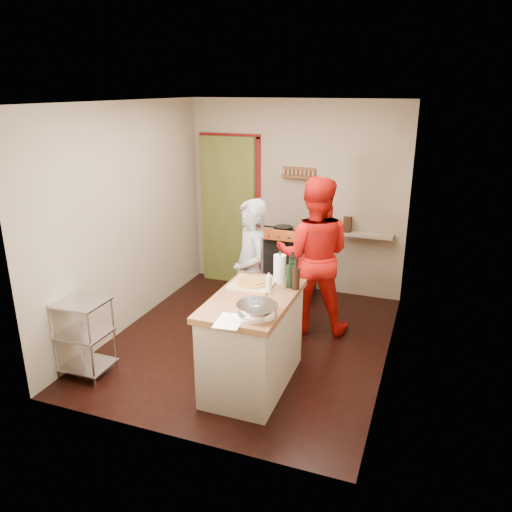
# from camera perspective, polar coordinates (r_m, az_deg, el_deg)

# --- Properties ---
(floor) EXTENTS (3.50, 3.50, 0.00)m
(floor) POSITION_cam_1_polar(r_m,az_deg,el_deg) (5.75, -0.73, -9.63)
(floor) COLOR black
(floor) RESTS_ON ground
(back_wall) EXTENTS (3.00, 0.44, 2.60)m
(back_wall) POSITION_cam_1_polar(r_m,az_deg,el_deg) (7.13, -0.43, 5.79)
(back_wall) COLOR tan
(back_wall) RESTS_ON ground
(left_wall) EXTENTS (0.04, 3.50, 2.60)m
(left_wall) POSITION_cam_1_polar(r_m,az_deg,el_deg) (5.95, -14.44, 4.21)
(left_wall) COLOR tan
(left_wall) RESTS_ON ground
(right_wall) EXTENTS (0.04, 3.50, 2.60)m
(right_wall) POSITION_cam_1_polar(r_m,az_deg,el_deg) (4.94, 15.67, 1.17)
(right_wall) COLOR tan
(right_wall) RESTS_ON ground
(ceiling) EXTENTS (3.00, 3.50, 0.02)m
(ceiling) POSITION_cam_1_polar(r_m,az_deg,el_deg) (5.06, -0.86, 17.35)
(ceiling) COLOR white
(ceiling) RESTS_ON back_wall
(stove) EXTENTS (0.60, 0.63, 1.00)m
(stove) POSITION_cam_1_polar(r_m,az_deg,el_deg) (6.79, 3.95, -0.94)
(stove) COLOR black
(stove) RESTS_ON ground
(wire_shelving) EXTENTS (0.48, 0.40, 0.80)m
(wire_shelving) POSITION_cam_1_polar(r_m,az_deg,el_deg) (5.22, -19.08, -8.43)
(wire_shelving) COLOR silver
(wire_shelving) RESTS_ON ground
(island) EXTENTS (0.71, 1.30, 1.22)m
(island) POSITION_cam_1_polar(r_m,az_deg,el_deg) (4.77, -0.32, -9.44)
(island) COLOR beige
(island) RESTS_ON ground
(person_stripe) EXTENTS (0.68, 0.71, 1.63)m
(person_stripe) POSITION_cam_1_polar(r_m,az_deg,el_deg) (5.42, -0.59, -1.98)
(person_stripe) COLOR #BCBBC1
(person_stripe) RESTS_ON ground
(person_red) EXTENTS (0.99, 0.83, 1.82)m
(person_red) POSITION_cam_1_polar(r_m,az_deg,el_deg) (5.72, 6.61, 0.04)
(person_red) COLOR red
(person_red) RESTS_ON ground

